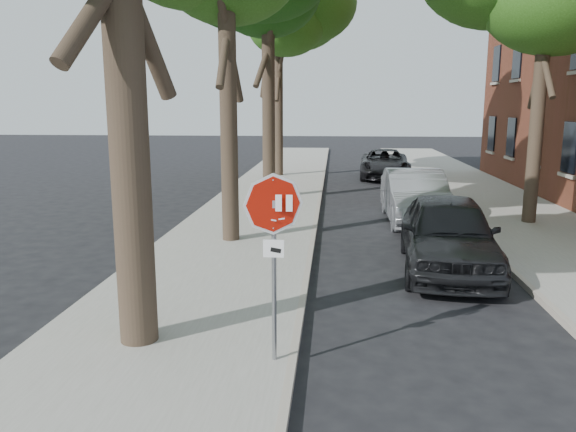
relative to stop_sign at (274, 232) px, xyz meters
name	(u,v)px	position (x,y,z in m)	size (l,w,h in m)	color
ground	(325,369)	(0.70, 0.03, -1.95)	(120.00, 120.00, 0.00)	black
sidewalk_left	(260,208)	(-1.80, 12.03, -1.89)	(4.00, 55.00, 0.12)	gray
sidewalk_right	(508,211)	(6.70, 12.03, -1.89)	(4.00, 55.00, 0.12)	gray
curb_left	(318,208)	(0.25, 12.03, -1.88)	(0.12, 55.00, 0.13)	#9E9384
curb_right	(447,210)	(4.65, 12.03, -1.88)	(0.12, 55.00, 0.13)	#9E9384
stop_sign	(274,232)	(0.00, 0.00, 0.00)	(0.76, 0.34, 2.61)	gray
tree_far	(278,29)	(-2.02, 21.14, 5.26)	(5.29, 4.91, 9.33)	black
car_a	(448,234)	(3.30, 5.03, -1.12)	(1.96, 4.87, 1.66)	black
car_b	(415,197)	(3.30, 10.23, -1.14)	(1.72, 4.92, 1.62)	gray
car_d	(385,164)	(3.30, 21.08, -1.23)	(2.37, 5.15, 1.43)	black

